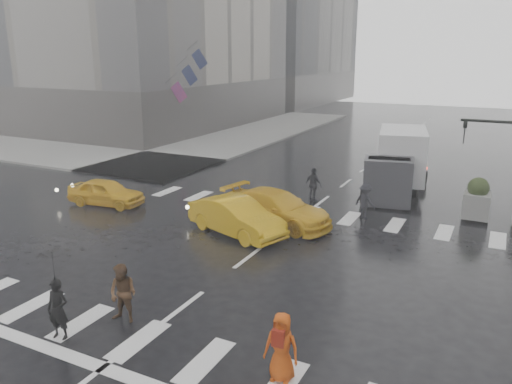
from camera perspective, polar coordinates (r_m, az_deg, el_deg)
The scene contains 14 objects.
ground at distance 18.11m, azimuth -0.97°, elevation -7.54°, with size 120.00×120.00×0.00m, color black.
sidewalk_nw at distance 42.80m, azimuth -13.35°, elevation 5.71°, with size 35.00×35.00×0.15m, color gray.
road_markings at distance 18.11m, azimuth -0.97°, elevation -7.52°, with size 18.00×48.00×0.01m, color silver, non-canonical shape.
planter_west at distance 23.75m, azimuth 23.95°, elevation -0.75°, with size 1.10×1.10×1.80m.
flag_cluster at distance 40.36m, azimuth -7.96°, elevation 13.36°, with size 2.87×3.06×4.69m.
pedestrian_black at distance 13.66m, azimuth -22.04°, elevation -9.34°, with size 1.13×1.14×2.43m.
pedestrian_brown at distance 14.24m, azimuth -14.95°, elevation -11.15°, with size 0.81×0.63×1.67m, color #492E1A.
pedestrian_orange at distance 11.60m, azimuth 2.93°, elevation -17.26°, with size 0.85×0.59×1.64m.
pedestrian_far_a at distance 24.76m, azimuth 6.63°, elevation 0.83°, with size 1.00×0.61×1.70m, color black.
pedestrian_far_b at distance 22.57m, azimuth 12.36°, elevation -1.04°, with size 1.03×0.57×1.59m, color black.
taxi_front at distance 25.12m, azimuth -16.76°, elevation -0.03°, with size 1.51×3.75×1.28m, color #E7AA0C.
taxi_mid at distance 20.19m, azimuth -2.25°, elevation -2.84°, with size 1.56×4.46×1.47m, color #E7AA0C.
taxi_rear at distance 21.32m, azimuth 2.37°, elevation -1.85°, with size 2.04×4.44×1.46m, color #E7AA0C.
box_truck at distance 26.69m, azimuth 15.94°, elevation 3.40°, with size 2.32×6.19×3.29m.
Camera 1 is at (7.77, -14.73, 7.12)m, focal length 35.00 mm.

